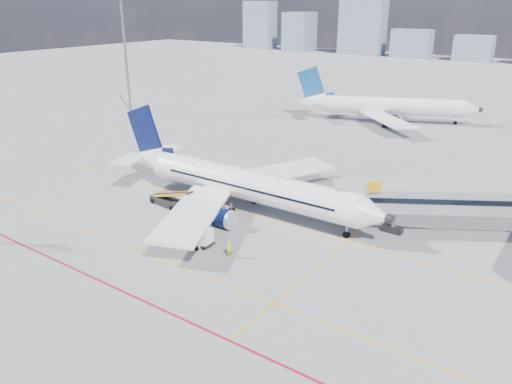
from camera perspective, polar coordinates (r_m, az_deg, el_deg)
ground at (r=53.98m, az=-6.93°, el=-4.89°), size 420.00×420.00×0.00m
apron_markings at (r=51.85m, az=-10.29°, el=-6.22°), size 90.00×35.12×0.01m
jet_bridge at (r=57.00m, az=23.22°, el=-0.99°), size 23.55×15.78×6.30m
floodlight_mast_nw at (r=116.52m, az=-14.73°, el=15.49°), size 3.20×0.61×25.45m
distant_skyline at (r=230.00m, az=25.44°, el=16.10°), size 246.10×14.37×31.17m
main_aircraft at (r=59.20m, az=-2.00°, el=1.03°), size 37.53×32.71×10.98m
second_aircraft at (r=107.34m, az=14.53°, el=9.48°), size 35.35×29.84×10.93m
baggage_tug at (r=51.21m, az=-7.57°, el=-5.52°), size 2.45×1.93×1.51m
cargo_dolly at (r=51.59m, az=-6.81°, el=-4.84°), size 3.66×1.80×1.96m
belt_loader at (r=61.77m, az=-10.04°, el=-0.91°), size 6.90×2.28×2.78m
ramp_worker at (r=48.84m, az=-3.01°, el=-6.52°), size 0.56×0.72×1.77m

